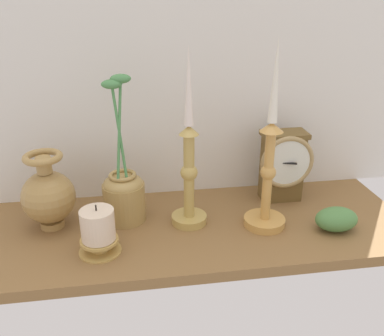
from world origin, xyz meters
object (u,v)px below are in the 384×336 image
Objects in this scene: brass_vase_jar at (124,191)px; pillar_candle_front at (98,231)px; mantel_clock at (283,165)px; candlestick_tall_center at (190,171)px; brass_vase_bulbous at (48,195)px; candlestick_tall_left at (268,173)px.

pillar_candle_front is at bearing -112.43° from brass_vase_jar.
brass_vase_jar reaches higher than mantel_clock.
candlestick_tall_center reaches higher than brass_vase_jar.
pillar_candle_front is (11.04, -11.70, -3.14)cm from brass_vase_bulbous.
candlestick_tall_left reaches higher than mantel_clock.
pillar_candle_front is (-19.75, -8.83, -8.09)cm from candlestick_tall_center.
pillar_candle_front is (-5.19, -12.57, -2.35)cm from brass_vase_jar.
pillar_candle_front is at bearing -46.67° from brass_vase_bulbous.
brass_vase_bulbous reaches higher than pillar_candle_front.
mantel_clock is at bearing 5.18° from brass_vase_bulbous.
candlestick_tall_center is at bearing -162.14° from mantel_clock.
candlestick_tall_center is (-16.51, 3.77, 0.06)cm from candlestick_tall_left.
mantel_clock reaches higher than pillar_candle_front.
candlestick_tall_center is 23.10cm from pillar_candle_front.
pillar_candle_front is (-44.16, -16.70, -4.59)cm from mantel_clock.
brass_vase_bulbous is at bearing 172.02° from candlestick_tall_left.
candlestick_tall_left is (-7.90, -11.63, 3.44)cm from mantel_clock.
pillar_candle_front is at bearing -155.90° from candlestick_tall_center.
candlestick_tall_left is at bearing -124.20° from mantel_clock.
brass_vase_jar reaches higher than brass_vase_bulbous.
brass_vase_bulbous is (-47.29, 6.63, -4.90)cm from candlestick_tall_left.
mantel_clock is at bearing 20.72° from pillar_candle_front.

